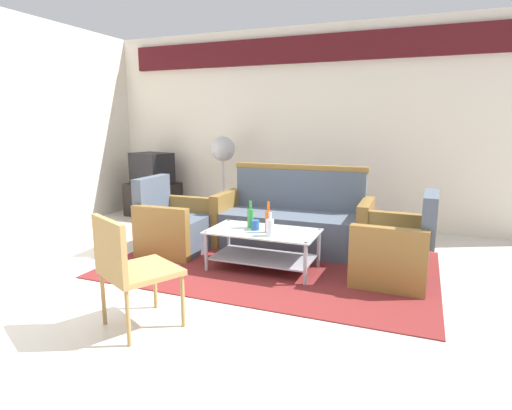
{
  "coord_description": "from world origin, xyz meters",
  "views": [
    {
      "loc": [
        1.52,
        -3.0,
        1.48
      ],
      "look_at": [
        -0.02,
        0.89,
        0.65
      ],
      "focal_mm": 29.54,
      "sensor_mm": 36.0,
      "label": 1
    }
  ],
  "objects_px": {
    "coffee_table": "(263,244)",
    "bottle_clear": "(270,227)",
    "bottle_green": "(250,218)",
    "armchair_left": "(174,227)",
    "cup": "(256,225)",
    "wicker_chair": "(129,264)",
    "pedestal_fan": "(223,154)",
    "couch": "(293,222)",
    "tv_stand": "(153,199)",
    "bottle_orange": "(268,221)",
    "armchair_right": "(395,251)",
    "television": "(152,168)"
  },
  "relations": [
    {
      "from": "television",
      "to": "tv_stand",
      "type": "bearing_deg",
      "value": 90.0
    },
    {
      "from": "bottle_clear",
      "to": "cup",
      "type": "xyz_separation_m",
      "value": [
        -0.21,
        0.16,
        -0.04
      ]
    },
    {
      "from": "cup",
      "to": "bottle_clear",
      "type": "bearing_deg",
      "value": -37.59
    },
    {
      "from": "armchair_left",
      "to": "bottle_clear",
      "type": "bearing_deg",
      "value": 72.71
    },
    {
      "from": "armchair_left",
      "to": "bottle_orange",
      "type": "relative_size",
      "value": 2.76
    },
    {
      "from": "cup",
      "to": "television",
      "type": "distance_m",
      "value": 3.02
    },
    {
      "from": "television",
      "to": "pedestal_fan",
      "type": "bearing_deg",
      "value": -161.14
    },
    {
      "from": "armchair_left",
      "to": "bottle_clear",
      "type": "distance_m",
      "value": 1.38
    },
    {
      "from": "cup",
      "to": "wicker_chair",
      "type": "xyz_separation_m",
      "value": [
        -0.36,
        -1.52,
        0.03
      ]
    },
    {
      "from": "wicker_chair",
      "to": "armchair_right",
      "type": "bearing_deg",
      "value": 72.15
    },
    {
      "from": "armchair_left",
      "to": "cup",
      "type": "relative_size",
      "value": 8.5
    },
    {
      "from": "bottle_green",
      "to": "bottle_clear",
      "type": "bearing_deg",
      "value": -36.74
    },
    {
      "from": "armchair_right",
      "to": "bottle_orange",
      "type": "distance_m",
      "value": 1.23
    },
    {
      "from": "couch",
      "to": "bottle_orange",
      "type": "distance_m",
      "value": 0.91
    },
    {
      "from": "armchair_right",
      "to": "bottle_green",
      "type": "xyz_separation_m",
      "value": [
        -1.42,
        -0.12,
        0.23
      ]
    },
    {
      "from": "coffee_table",
      "to": "cup",
      "type": "relative_size",
      "value": 11.0
    },
    {
      "from": "bottle_green",
      "to": "pedestal_fan",
      "type": "relative_size",
      "value": 0.22
    },
    {
      "from": "bottle_clear",
      "to": "television",
      "type": "relative_size",
      "value": 0.33
    },
    {
      "from": "armchair_left",
      "to": "coffee_table",
      "type": "bearing_deg",
      "value": 78.59
    },
    {
      "from": "couch",
      "to": "bottle_orange",
      "type": "height_order",
      "value": "couch"
    },
    {
      "from": "bottle_green",
      "to": "coffee_table",
      "type": "bearing_deg",
      "value": -18.16
    },
    {
      "from": "bottle_green",
      "to": "pedestal_fan",
      "type": "bearing_deg",
      "value": 123.58
    },
    {
      "from": "wicker_chair",
      "to": "bottle_clear",
      "type": "bearing_deg",
      "value": 94.36
    },
    {
      "from": "couch",
      "to": "bottle_green",
      "type": "relative_size",
      "value": 6.39
    },
    {
      "from": "armchair_left",
      "to": "wicker_chair",
      "type": "relative_size",
      "value": 1.01
    },
    {
      "from": "armchair_left",
      "to": "wicker_chair",
      "type": "bearing_deg",
      "value": 21.57
    },
    {
      "from": "pedestal_fan",
      "to": "tv_stand",
      "type": "bearing_deg",
      "value": -177.67
    },
    {
      "from": "tv_stand",
      "to": "bottle_green",
      "type": "bearing_deg",
      "value": -35.24
    },
    {
      "from": "tv_stand",
      "to": "bottle_orange",
      "type": "bearing_deg",
      "value": -34.31
    },
    {
      "from": "bottle_orange",
      "to": "wicker_chair",
      "type": "height_order",
      "value": "wicker_chair"
    },
    {
      "from": "couch",
      "to": "cup",
      "type": "distance_m",
      "value": 0.87
    },
    {
      "from": "bottle_green",
      "to": "armchair_left",
      "type": "bearing_deg",
      "value": 171.52
    },
    {
      "from": "bottle_clear",
      "to": "bottle_orange",
      "type": "bearing_deg",
      "value": 117.31
    },
    {
      "from": "bottle_orange",
      "to": "bottle_green",
      "type": "bearing_deg",
      "value": 156.56
    },
    {
      "from": "couch",
      "to": "coffee_table",
      "type": "distance_m",
      "value": 0.84
    },
    {
      "from": "coffee_table",
      "to": "bottle_clear",
      "type": "relative_size",
      "value": 4.77
    },
    {
      "from": "tv_stand",
      "to": "armchair_left",
      "type": "bearing_deg",
      "value": -48.4
    },
    {
      "from": "cup",
      "to": "bottle_orange",
      "type": "bearing_deg",
      "value": -16.78
    },
    {
      "from": "wicker_chair",
      "to": "bottle_orange",
      "type": "bearing_deg",
      "value": 98.06
    },
    {
      "from": "coffee_table",
      "to": "television",
      "type": "bearing_deg",
      "value": 145.63
    },
    {
      "from": "couch",
      "to": "armchair_left",
      "type": "height_order",
      "value": "couch"
    },
    {
      "from": "bottle_orange",
      "to": "bottle_clear",
      "type": "xyz_separation_m",
      "value": [
        0.06,
        -0.12,
        -0.03
      ]
    },
    {
      "from": "bottle_green",
      "to": "armchair_right",
      "type": "bearing_deg",
      "value": 4.96
    },
    {
      "from": "armchair_left",
      "to": "pedestal_fan",
      "type": "distance_m",
      "value": 1.74
    },
    {
      "from": "bottle_orange",
      "to": "cup",
      "type": "height_order",
      "value": "bottle_orange"
    },
    {
      "from": "cup",
      "to": "couch",
      "type": "bearing_deg",
      "value": 80.67
    },
    {
      "from": "bottle_green",
      "to": "wicker_chair",
      "type": "relative_size",
      "value": 0.34
    },
    {
      "from": "armchair_left",
      "to": "armchair_right",
      "type": "relative_size",
      "value": 1.0
    },
    {
      "from": "coffee_table",
      "to": "bottle_clear",
      "type": "distance_m",
      "value": 0.31
    },
    {
      "from": "couch",
      "to": "tv_stand",
      "type": "bearing_deg",
      "value": -19.67
    }
  ]
}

